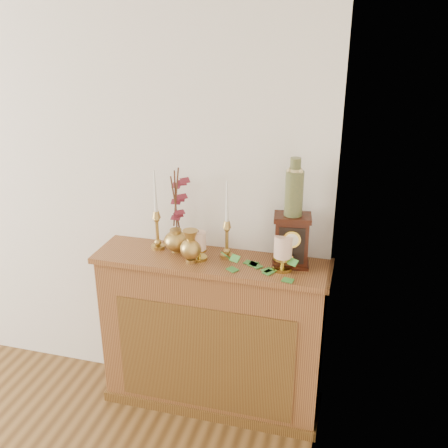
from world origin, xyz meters
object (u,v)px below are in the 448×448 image
(candlestick_left, at_px, (157,224))
(candlestick_center, at_px, (227,233))
(ceramic_vase, at_px, (294,190))
(ginger_jar, at_px, (179,212))
(mantel_clock, at_px, (291,241))
(bud_vase, at_px, (191,247))

(candlestick_left, relative_size, candlestick_center, 1.06)
(candlestick_center, distance_m, ceramic_vase, 0.42)
(ginger_jar, xyz_separation_m, mantel_clock, (0.60, -0.04, -0.08))
(candlestick_left, bearing_deg, mantel_clock, -0.94)
(ginger_jar, bearing_deg, ceramic_vase, -3.18)
(candlestick_center, bearing_deg, candlestick_left, 178.93)
(mantel_clock, height_order, ceramic_vase, ceramic_vase)
(ceramic_vase, bearing_deg, mantel_clock, -81.61)
(candlestick_left, relative_size, ceramic_vase, 1.53)
(candlestick_center, bearing_deg, ceramic_vase, -0.36)
(bud_vase, height_order, mantel_clock, mantel_clock)
(candlestick_left, distance_m, ceramic_vase, 0.76)
(candlestick_center, distance_m, bud_vase, 0.20)
(bud_vase, xyz_separation_m, mantel_clock, (0.50, 0.10, 0.05))
(candlestick_left, bearing_deg, candlestick_center, -1.07)
(bud_vase, relative_size, ginger_jar, 0.37)
(candlestick_left, relative_size, mantel_clock, 1.61)
(ceramic_vase, bearing_deg, ginger_jar, 176.82)
(mantel_clock, bearing_deg, candlestick_left, 170.67)
(ginger_jar, bearing_deg, candlestick_left, -168.45)
(candlestick_left, distance_m, bud_vase, 0.26)
(mantel_clock, bearing_deg, candlestick_center, 170.83)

